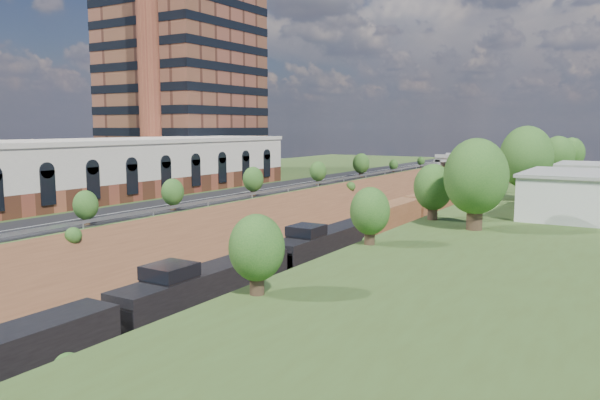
# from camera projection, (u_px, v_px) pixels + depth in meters

# --- Properties ---
(platform_left) EXTENTS (44.00, 180.00, 5.00)m
(platform_left) POSITION_uv_depth(u_px,v_px,m) (186.00, 197.00, 91.57)
(platform_left) COLOR #3C5021
(platform_left) RESTS_ON ground
(embankment_left) EXTENTS (10.00, 180.00, 10.00)m
(embankment_left) POSITION_uv_depth(u_px,v_px,m) (306.00, 225.00, 80.61)
(embankment_left) COLOR brown
(embankment_left) RESTS_ON ground
(embankment_right) EXTENTS (10.00, 180.00, 10.00)m
(embankment_right) POSITION_uv_depth(u_px,v_px,m) (466.00, 241.00, 69.33)
(embankment_right) COLOR brown
(embankment_right) RESTS_ON ground
(rail_left_track) EXTENTS (1.58, 180.00, 0.18)m
(rail_left_track) POSITION_uv_depth(u_px,v_px,m) (362.00, 230.00, 76.29)
(rail_left_track) COLOR gray
(rail_left_track) RESTS_ON ground
(rail_right_track) EXTENTS (1.58, 180.00, 0.18)m
(rail_right_track) POSITION_uv_depth(u_px,v_px,m) (399.00, 234.00, 73.63)
(rail_right_track) COLOR gray
(rail_right_track) RESTS_ON ground
(road) EXTENTS (8.00, 180.00, 0.10)m
(road) POSITION_uv_depth(u_px,v_px,m) (279.00, 187.00, 82.28)
(road) COLOR black
(road) RESTS_ON platform_left
(guardrail) EXTENTS (0.10, 171.00, 0.70)m
(guardrail) POSITION_uv_depth(u_px,v_px,m) (303.00, 185.00, 79.95)
(guardrail) COLOR #99999E
(guardrail) RESTS_ON platform_left
(commercial_building) EXTENTS (14.30, 62.30, 7.00)m
(commercial_building) POSITION_uv_depth(u_px,v_px,m) (90.00, 169.00, 69.57)
(commercial_building) COLOR brown
(commercial_building) RESTS_ON platform_left
(highrise_tower) EXTENTS (22.00, 22.00, 53.90)m
(highrise_tower) POSITION_uv_depth(u_px,v_px,m) (181.00, 17.00, 103.59)
(highrise_tower) COLOR brown
(highrise_tower) RESTS_ON platform_left
(smokestack) EXTENTS (3.20, 3.20, 40.00)m
(smokestack) POSITION_uv_depth(u_px,v_px,m) (148.00, 49.00, 86.88)
(smokestack) COLOR brown
(smokestack) RESTS_ON platform_left
(overpass) EXTENTS (24.50, 8.30, 7.40)m
(overpass) POSITION_uv_depth(u_px,v_px,m) (494.00, 166.00, 127.02)
(overpass) COLOR gray
(overpass) RESTS_ON ground
(white_building_near) EXTENTS (9.00, 12.00, 4.00)m
(white_building_near) POSITION_uv_depth(u_px,v_px,m) (577.00, 196.00, 55.25)
(white_building_near) COLOR silver
(white_building_near) RESTS_ON platform_right
(white_building_far) EXTENTS (8.00, 10.00, 3.60)m
(white_building_far) POSITION_uv_depth(u_px,v_px,m) (592.00, 180.00, 74.22)
(white_building_far) COLOR silver
(white_building_far) RESTS_ON platform_right
(tree_right_large) EXTENTS (5.25, 5.25, 7.61)m
(tree_right_large) POSITION_uv_depth(u_px,v_px,m) (476.00, 177.00, 48.09)
(tree_right_large) COLOR #473323
(tree_right_large) RESTS_ON platform_right
(tree_left_crest) EXTENTS (2.45, 2.45, 3.55)m
(tree_left_crest) POSITION_uv_depth(u_px,v_px,m) (41.00, 209.00, 46.16)
(tree_left_crest) COLOR #473323
(tree_left_crest) RESTS_ON platform_left
(freight_train) EXTENTS (2.79, 127.99, 4.55)m
(freight_train) POSITION_uv_depth(u_px,v_px,m) (409.00, 212.00, 76.31)
(freight_train) COLOR black
(freight_train) RESTS_ON ground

